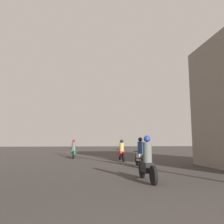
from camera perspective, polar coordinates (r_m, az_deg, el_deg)
name	(u,v)px	position (r m, az deg, el deg)	size (l,w,h in m)	color
motorcycle_black	(147,163)	(8.14, 9.17, -12.91)	(0.60, 2.04, 1.62)	black
motorcycle_silver	(140,155)	(12.42, 7.41, -11.07)	(0.60, 2.04, 1.64)	black
motorcycle_red	(122,152)	(16.02, 2.51, -10.48)	(0.60, 2.14, 1.53)	black
motorcycle_green	(74,150)	(19.11, -10.01, -9.87)	(0.60, 2.00, 1.59)	black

